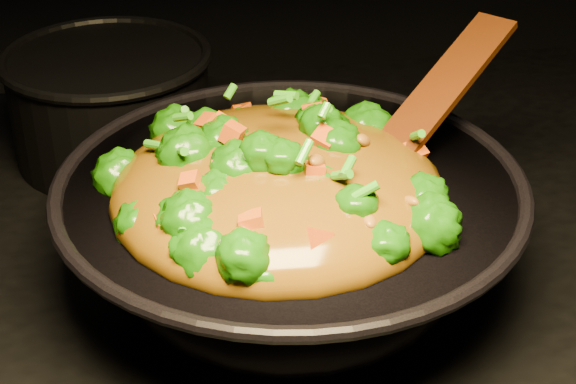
{
  "coord_description": "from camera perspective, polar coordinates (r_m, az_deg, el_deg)",
  "views": [
    {
      "loc": [
        -0.06,
        -0.69,
        1.4
      ],
      "look_at": [
        0.07,
        -0.03,
        1.0
      ],
      "focal_mm": 55.0,
      "sensor_mm": 36.0,
      "label": 1
    }
  ],
  "objects": [
    {
      "name": "stir_fry",
      "position": [
        0.72,
        -0.64,
        2.96
      ],
      "size": [
        0.37,
        0.37,
        0.1
      ],
      "primitive_type": null,
      "rotation": [
        0.0,
        0.0,
        -0.38
      ],
      "color": "#195B06",
      "rests_on": "wok"
    },
    {
      "name": "spatula",
      "position": [
        0.79,
        8.73,
        5.14
      ],
      "size": [
        0.22,
        0.19,
        0.11
      ],
      "primitive_type": "cube",
      "rotation": [
        0.0,
        -0.38,
        0.67
      ],
      "color": "#361308",
      "rests_on": "wok"
    },
    {
      "name": "back_pot",
      "position": [
        1.03,
        -11.37,
        5.59
      ],
      "size": [
        0.29,
        0.29,
        0.13
      ],
      "primitive_type": "cylinder",
      "rotation": [
        0.0,
        0.0,
        -0.33
      ],
      "color": "black",
      "rests_on": "stovetop"
    },
    {
      "name": "wok",
      "position": [
        0.79,
        0.15,
        -2.9
      ],
      "size": [
        0.46,
        0.46,
        0.11
      ],
      "primitive_type": null,
      "rotation": [
        0.0,
        0.0,
        0.15
      ],
      "color": "black",
      "rests_on": "stovetop"
    }
  ]
}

